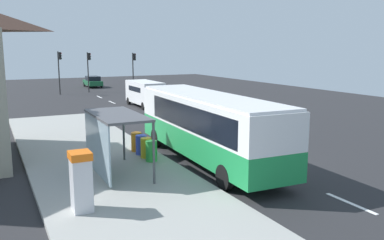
% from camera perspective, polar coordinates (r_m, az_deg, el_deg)
% --- Properties ---
extents(ground_plane, '(56.00, 92.00, 0.04)m').
position_cam_1_polar(ground_plane, '(31.95, -6.61, 0.29)').
color(ground_plane, '#262628').
extents(sidewalk_platform, '(6.20, 30.00, 0.18)m').
position_cam_1_polar(sidewalk_platform, '(18.88, -12.37, -6.35)').
color(sidewalk_platform, '#999993').
rests_on(sidewalk_platform, ground).
extents(lane_stripe_seg_0, '(0.16, 2.20, 0.01)m').
position_cam_1_polar(lane_stripe_seg_0, '(15.54, 21.16, -10.74)').
color(lane_stripe_seg_0, silver).
rests_on(lane_stripe_seg_0, ground).
extents(lane_stripe_seg_1, '(0.16, 2.20, 0.01)m').
position_cam_1_polar(lane_stripe_seg_1, '(19.04, 9.95, -6.39)').
color(lane_stripe_seg_1, silver).
rests_on(lane_stripe_seg_1, ground).
extents(lane_stripe_seg_2, '(0.16, 2.20, 0.01)m').
position_cam_1_polar(lane_stripe_seg_2, '(23.10, 2.55, -3.33)').
color(lane_stripe_seg_2, silver).
rests_on(lane_stripe_seg_2, ground).
extents(lane_stripe_seg_3, '(0.16, 2.20, 0.01)m').
position_cam_1_polar(lane_stripe_seg_3, '(27.48, -2.53, -1.18)').
color(lane_stripe_seg_3, silver).
rests_on(lane_stripe_seg_3, ground).
extents(lane_stripe_seg_4, '(0.16, 2.20, 0.01)m').
position_cam_1_polar(lane_stripe_seg_4, '(32.03, -6.19, 0.37)').
color(lane_stripe_seg_4, silver).
rests_on(lane_stripe_seg_4, ground).
extents(lane_stripe_seg_5, '(0.16, 2.20, 0.01)m').
position_cam_1_polar(lane_stripe_seg_5, '(36.70, -8.93, 1.54)').
color(lane_stripe_seg_5, silver).
rests_on(lane_stripe_seg_5, ground).
extents(lane_stripe_seg_6, '(0.16, 2.20, 0.01)m').
position_cam_1_polar(lane_stripe_seg_6, '(41.45, -11.05, 2.43)').
color(lane_stripe_seg_6, silver).
rests_on(lane_stripe_seg_6, ground).
extents(lane_stripe_seg_7, '(0.16, 2.20, 0.01)m').
position_cam_1_polar(lane_stripe_seg_7, '(46.25, -12.73, 3.14)').
color(lane_stripe_seg_7, silver).
rests_on(lane_stripe_seg_7, ground).
extents(bus, '(2.86, 11.08, 3.21)m').
position_cam_1_polar(bus, '(19.07, 2.10, -0.54)').
color(bus, '#1E8C47').
rests_on(bus, ground).
extents(white_van, '(2.06, 5.22, 2.30)m').
position_cam_1_polar(white_van, '(37.92, -6.55, 3.90)').
color(white_van, white).
rests_on(white_van, ground).
extents(sedan_near, '(1.86, 4.41, 1.52)m').
position_cam_1_polar(sedan_near, '(57.95, -13.61, 5.23)').
color(sedan_near, '#195933').
rests_on(sedan_near, ground).
extents(ticket_machine, '(0.66, 0.76, 1.94)m').
position_cam_1_polar(ticket_machine, '(13.60, -15.12, -8.16)').
color(ticket_machine, silver).
rests_on(ticket_machine, sidewalk_platform).
extents(recycling_bin_green, '(0.52, 0.52, 0.95)m').
position_cam_1_polar(recycling_bin_green, '(18.98, -5.65, -4.31)').
color(recycling_bin_green, green).
rests_on(recycling_bin_green, sidewalk_platform).
extents(recycling_bin_yellow, '(0.52, 0.52, 0.95)m').
position_cam_1_polar(recycling_bin_yellow, '(19.61, -6.39, -3.85)').
color(recycling_bin_yellow, yellow).
rests_on(recycling_bin_yellow, sidewalk_platform).
extents(recycling_bin_blue, '(0.52, 0.52, 0.95)m').
position_cam_1_polar(recycling_bin_blue, '(20.26, -7.08, -3.42)').
color(recycling_bin_blue, blue).
rests_on(recycling_bin_blue, sidewalk_platform).
extents(recycling_bin_orange, '(0.52, 0.52, 0.95)m').
position_cam_1_polar(recycling_bin_orange, '(20.90, -7.73, -3.02)').
color(recycling_bin_orange, orange).
rests_on(recycling_bin_orange, sidewalk_platform).
extents(traffic_light_near_side, '(0.49, 0.28, 4.73)m').
position_cam_1_polar(traffic_light_near_side, '(50.95, -8.09, 7.46)').
color(traffic_light_near_side, '#2D2D2D').
rests_on(traffic_light_near_side, ground).
extents(traffic_light_far_side, '(0.49, 0.28, 4.92)m').
position_cam_1_polar(traffic_light_far_side, '(49.68, -17.91, 7.15)').
color(traffic_light_far_side, '#2D2D2D').
rests_on(traffic_light_far_side, ground).
extents(traffic_light_median, '(0.49, 0.28, 4.80)m').
position_cam_1_polar(traffic_light_median, '(51.12, -14.14, 7.31)').
color(traffic_light_median, '#2D2D2D').
rests_on(traffic_light_median, ground).
extents(bus_shelter, '(1.80, 4.00, 2.50)m').
position_cam_1_polar(bus_shelter, '(16.96, -11.37, -1.19)').
color(bus_shelter, '#4C4C51').
rests_on(bus_shelter, sidewalk_platform).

